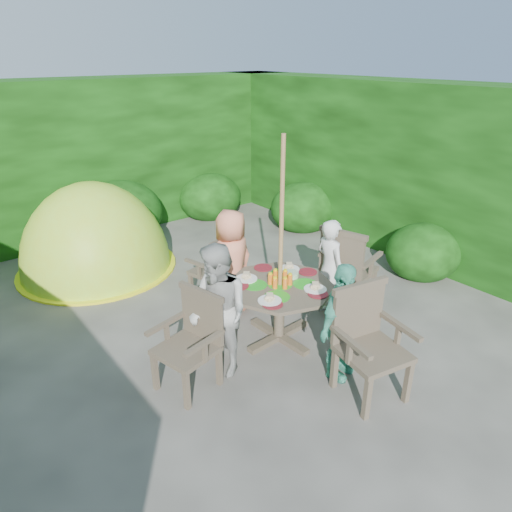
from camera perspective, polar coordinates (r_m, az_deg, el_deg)
ground at (r=5.13m, az=-7.52°, el=-10.08°), size 60.00×60.00×0.00m
hedge_enclosure at (r=5.69m, az=-15.30°, el=6.76°), size 9.00×9.00×2.50m
patio_table at (r=4.79m, az=3.01°, el=-4.67°), size 1.21×1.21×0.80m
parasol_pole at (r=4.56m, az=3.13°, el=1.26°), size 0.05×0.05×2.20m
garden_chair_right at (r=5.54m, az=11.24°, el=-1.31°), size 0.66×0.71×1.00m
garden_chair_left at (r=4.26m, az=-8.03°, el=-10.32°), size 0.59×0.63×0.90m
garden_chair_back at (r=5.60m, az=-4.86°, el=-1.47°), size 0.61×0.56×0.86m
garden_chair_front at (r=4.23m, az=13.76°, el=-10.23°), size 0.68×0.63×0.99m
child_right at (r=5.31m, az=9.19°, el=-1.57°), size 0.35×0.47×1.19m
child_left at (r=4.29m, az=-4.71°, el=-6.95°), size 0.51×0.65×1.32m
child_back at (r=5.29m, az=-3.05°, el=-0.84°), size 0.67×0.48×1.27m
child_front at (r=4.33m, az=10.49°, el=-8.13°), size 0.74×0.47×1.18m
dome_tent at (r=7.00m, az=-19.00°, el=-1.44°), size 2.41×2.41×2.53m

